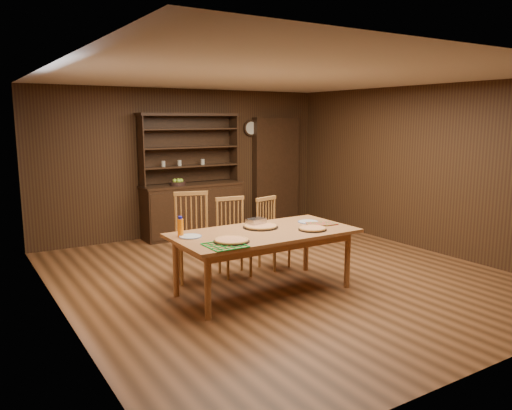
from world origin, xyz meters
TOP-DOWN VIEW (x-y plane):
  - floor at (0.00, 0.00)m, footprint 6.00×6.00m
  - room_shell at (0.00, 0.00)m, footprint 6.00×6.00m
  - china_hutch at (-0.00, 2.75)m, footprint 1.84×0.52m
  - doorway at (1.90, 2.90)m, footprint 1.00×0.18m
  - wall_clock at (1.35, 2.96)m, footprint 0.30×0.05m
  - dining_table at (-0.53, -0.41)m, footprint 2.19×1.10m
  - chair_left at (-1.04, 0.51)m, footprint 0.58×0.57m
  - chair_center at (-0.49, 0.42)m, footprint 0.48×0.46m
  - chair_right at (0.13, 0.43)m, footprint 0.49×0.47m
  - pizza_left at (-1.11, -0.66)m, footprint 0.40×0.40m
  - pizza_right at (0.01, -0.66)m, footprint 0.34×0.34m
  - pizza_center at (-0.45, -0.22)m, footprint 0.44×0.44m
  - cooling_rack at (-1.25, -0.77)m, footprint 0.50×0.50m
  - plate_left at (-1.40, -0.22)m, footprint 0.26×0.26m
  - plate_right at (0.24, -0.28)m, footprint 0.26×0.26m
  - foil_dish at (-0.44, -0.08)m, footprint 0.25×0.20m
  - juice_bottle at (-1.48, -0.12)m, footprint 0.07×0.07m
  - pot_holder_a at (0.38, -0.50)m, footprint 0.20×0.20m
  - pot_holder_b at (0.23, -0.44)m, footprint 0.29×0.29m
  - fruit_bowl at (-0.30, 2.69)m, footprint 0.27×0.27m

SIDE VIEW (x-z plane):
  - floor at x=0.00m, z-range 0.00..0.00m
  - chair_right at x=0.13m, z-range 0.03..1.02m
  - chair_center at x=-0.49m, z-range 0.03..1.07m
  - china_hutch at x=0.00m, z-range -0.49..1.68m
  - chair_left at x=-1.04m, z-range 0.04..1.18m
  - dining_table at x=-0.53m, z-range 0.31..1.06m
  - pot_holder_a at x=0.38m, z-range 0.75..0.76m
  - pot_holder_b at x=0.23m, z-range 0.75..0.77m
  - plate_right at x=0.24m, z-range 0.75..0.77m
  - plate_left at x=-1.40m, z-range 0.75..0.77m
  - cooling_rack at x=-1.25m, z-range 0.75..0.77m
  - pizza_center at x=-0.45m, z-range 0.75..0.79m
  - pizza_left at x=-1.11m, z-range 0.75..0.79m
  - pizza_right at x=0.01m, z-range 0.75..0.79m
  - foil_dish at x=-0.44m, z-range 0.75..0.84m
  - juice_bottle at x=-1.48m, z-range 0.74..0.98m
  - fruit_bowl at x=-0.30m, z-range 0.93..1.04m
  - doorway at x=1.90m, z-range 0.00..2.10m
  - room_shell at x=0.00m, z-range -1.42..4.58m
  - wall_clock at x=1.35m, z-range 1.75..2.05m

